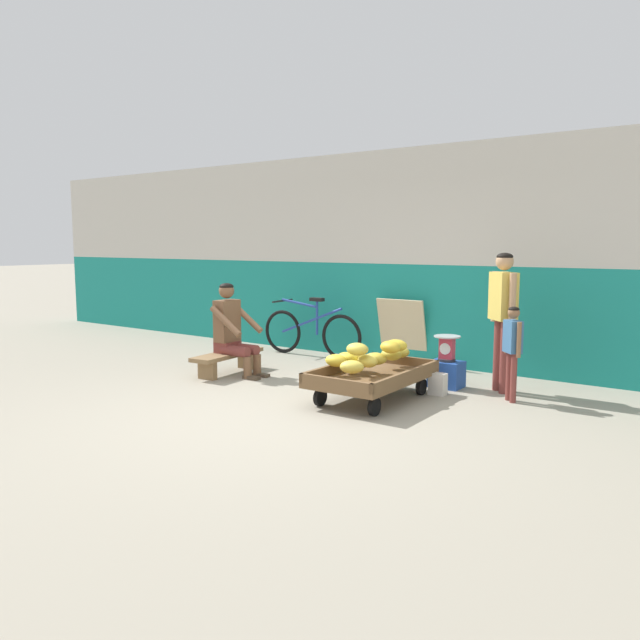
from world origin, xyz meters
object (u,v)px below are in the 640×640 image
(sign_board, at_px, (402,331))
(low_bench, at_px, (228,358))
(weighing_scale, at_px, (447,348))
(customer_adult, at_px, (503,306))
(plastic_crate, at_px, (446,374))
(customer_child, at_px, (513,343))
(bicycle_near_left, at_px, (311,332))
(vendor_seated, at_px, (233,329))
(banana_cart, at_px, (373,378))
(shopping_bag, at_px, (438,384))

(sign_board, bearing_deg, low_bench, -126.69)
(low_bench, distance_m, weighing_scale, 2.71)
(low_bench, distance_m, customer_adult, 3.38)
(plastic_crate, relative_size, weighing_scale, 1.20)
(plastic_crate, distance_m, sign_board, 1.52)
(customer_adult, bearing_deg, customer_child, -55.84)
(plastic_crate, bearing_deg, customer_adult, 14.29)
(weighing_scale, bearing_deg, sign_board, 138.01)
(bicycle_near_left, distance_m, customer_child, 3.36)
(weighing_scale, bearing_deg, customer_child, -13.88)
(vendor_seated, xyz_separation_m, weighing_scale, (2.45, 0.92, -0.11))
(sign_board, bearing_deg, banana_cart, -69.82)
(plastic_crate, relative_size, bicycle_near_left, 0.22)
(bicycle_near_left, bearing_deg, customer_child, -15.12)
(plastic_crate, xyz_separation_m, customer_child, (0.81, -0.20, 0.46))
(customer_child, bearing_deg, weighing_scale, 166.12)
(customer_adult, relative_size, customer_child, 1.55)
(bicycle_near_left, bearing_deg, customer_adult, -9.94)
(low_bench, bearing_deg, plastic_crate, 19.93)
(customer_child, bearing_deg, plastic_crate, 166.04)
(low_bench, relative_size, bicycle_near_left, 0.68)
(low_bench, relative_size, plastic_crate, 3.11)
(banana_cart, relative_size, sign_board, 1.65)
(banana_cart, height_order, customer_child, customer_child)
(vendor_seated, height_order, customer_adult, customer_adult)
(low_bench, height_order, bicycle_near_left, bicycle_near_left)
(sign_board, xyz_separation_m, shopping_bag, (1.19, -1.39, -0.32))
(low_bench, height_order, plastic_crate, plastic_crate)
(plastic_crate, height_order, customer_child, customer_child)
(bicycle_near_left, relative_size, shopping_bag, 6.92)
(customer_child, bearing_deg, banana_cart, -146.12)
(low_bench, relative_size, sign_board, 1.27)
(low_bench, bearing_deg, banana_cart, -2.09)
(weighing_scale, bearing_deg, low_bench, -160.09)
(low_bench, xyz_separation_m, vendor_seated, (0.09, 0.00, 0.37))
(banana_cart, bearing_deg, plastic_crate, 69.41)
(low_bench, height_order, shopping_bag, low_bench)
(bicycle_near_left, height_order, sign_board, sign_board)
(low_bench, bearing_deg, bicycle_near_left, 85.79)
(weighing_scale, distance_m, customer_adult, 0.78)
(plastic_crate, bearing_deg, customer_child, -13.96)
(sign_board, xyz_separation_m, customer_child, (1.92, -1.20, 0.17))
(low_bench, xyz_separation_m, customer_child, (3.35, 0.72, 0.41))
(banana_cart, bearing_deg, vendor_seated, 177.74)
(shopping_bag, bearing_deg, weighing_scale, 101.54)
(plastic_crate, distance_m, customer_child, 0.96)
(vendor_seated, bearing_deg, banana_cart, -2.26)
(customer_adult, distance_m, customer_child, 0.54)
(banana_cart, height_order, bicycle_near_left, bicycle_near_left)
(bicycle_near_left, bearing_deg, plastic_crate, -15.51)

